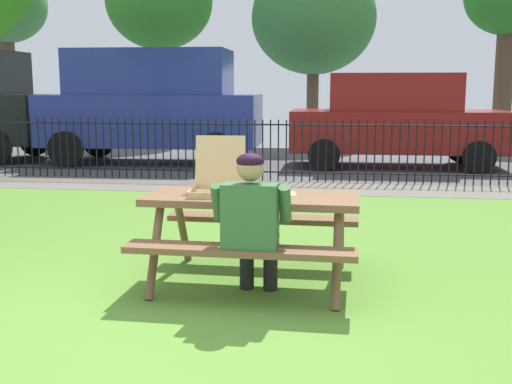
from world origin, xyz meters
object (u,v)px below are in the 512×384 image
parked_car_center (152,104)px  far_tree_left (5,8)px  parked_car_right (396,119)px  far_tree_midright (509,1)px  picnic_table_foreground (252,215)px  pizza_box_open (218,183)px  far_tree_midleft (159,1)px  far_tree_center (314,18)px  pizza_slice_on_table (285,193)px  adult_at_table (252,220)px

parked_car_center → far_tree_left: bearing=139.0°
parked_car_right → far_tree_midright: (3.42, 5.44, 3.01)m
parked_car_center → picnic_table_foreground: bearing=-67.8°
pizza_box_open → far_tree_midleft: size_ratio=0.09×
far_tree_center → far_tree_left: bearing=180.0°
pizza_slice_on_table → far_tree_left: size_ratio=0.05×
parked_car_right → far_tree_midright: bearing=57.9°
picnic_table_foreground → adult_at_table: 0.51m
picnic_table_foreground → parked_car_right: 8.50m
adult_at_table → far_tree_midleft: 15.41m
parked_car_center → far_tree_midleft: (-1.34, 5.44, 2.87)m
picnic_table_foreground → far_tree_midleft: 14.94m
pizza_slice_on_table → parked_car_right: 8.37m
far_tree_center → picnic_table_foreground: bearing=-89.6°
pizza_box_open → far_tree_midright: bearing=67.8°
pizza_slice_on_table → pizza_box_open: bearing=-174.8°
parked_car_center → far_tree_midright: size_ratio=0.90×
parked_car_right → pizza_slice_on_table: bearing=-101.1°
far_tree_midright → parked_car_right: bearing=-122.1°
parked_car_right → far_tree_midleft: size_ratio=0.78×
parked_car_right → far_tree_left: bearing=154.7°
parked_car_center → far_tree_left: size_ratio=0.89×
pizza_slice_on_table → far_tree_center: size_ratio=0.05×
pizza_slice_on_table → far_tree_midright: bearing=69.8°
adult_at_table → pizza_box_open: bearing=125.4°
far_tree_midleft → pizza_slice_on_table: bearing=-70.0°
picnic_table_foreground → pizza_box_open: pizza_box_open is taller
picnic_table_foreground → far_tree_left: bearing=125.1°
pizza_slice_on_table → adult_at_table: 0.62m
far_tree_left → far_tree_center: bearing=-0.0°
pizza_slice_on_table → far_tree_midright: far_tree_midright is taller
picnic_table_foreground → parked_car_right: size_ratio=0.42×
adult_at_table → far_tree_left: far_tree_left is taller
far_tree_midleft → far_tree_center: 4.64m
parked_car_right → parked_car_center: bearing=180.0°
parked_car_center → far_tree_midleft: 6.29m
pizza_box_open → far_tree_left: size_ratio=0.10×
pizza_box_open → parked_car_right: bearing=75.2°
pizza_box_open → parked_car_center: parked_car_center is taller
parked_car_right → far_tree_left: 13.09m
adult_at_table → far_tree_midright: bearing=69.8°
far_tree_left → far_tree_midleft: far_tree_midleft is taller
pizza_box_open → far_tree_left: 16.88m
pizza_slice_on_table → far_tree_midright: size_ratio=0.05×
adult_at_table → pizza_slice_on_table: bearing=70.9°
adult_at_table → far_tree_midleft: (-4.78, 14.22, 3.52)m
pizza_slice_on_table → far_tree_left: (-9.90, 13.64, 3.28)m
pizza_slice_on_table → adult_at_table: (-0.20, -0.57, -0.12)m
pizza_slice_on_table → parked_car_center: 9.00m
pizza_slice_on_table → far_tree_midleft: bearing=110.0°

